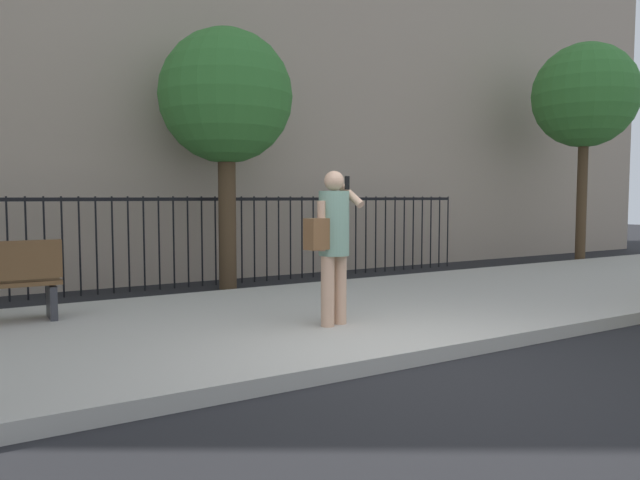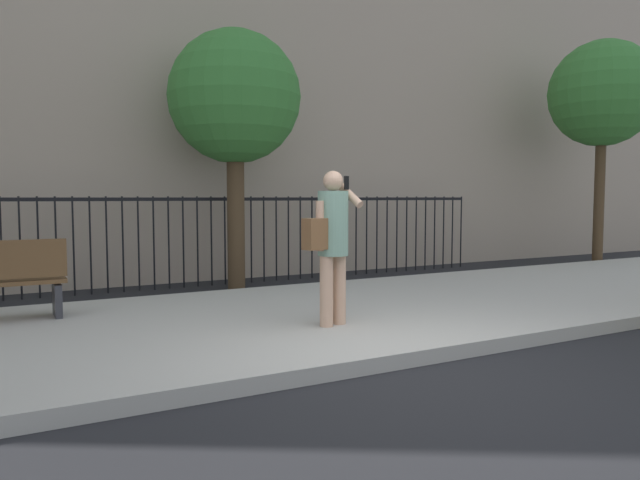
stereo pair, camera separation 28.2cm
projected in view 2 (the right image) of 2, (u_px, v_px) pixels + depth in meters
The scene contains 6 objects.
ground_plane at pixel (405, 369), 5.49m from camera, with size 60.00×60.00×0.00m, color black.
sidewalk at pixel (298, 319), 7.41m from camera, with size 28.00×4.40×0.15m, color #B2ADA3.
iron_fence at pixel (204, 229), 10.57m from camera, with size 12.03×0.04×1.60m.
pedestrian_on_phone at pixel (331, 236), 6.60m from camera, with size 0.71×0.51×1.73m.
street_tree_near at pixel (235, 99), 10.13m from camera, with size 2.26×2.26×4.42m.
street_tree_far at pixel (603, 95), 13.54m from camera, with size 2.39×2.39×5.14m.
Camera 2 is at (-3.30, -4.34, 1.59)m, focal length 33.43 mm.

